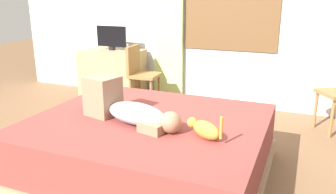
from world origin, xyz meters
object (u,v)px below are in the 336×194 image
(tv_monitor, at_px, (111,38))
(cup, at_px, (126,47))
(bed, at_px, (149,147))
(person_lying, at_px, (127,108))
(chair_by_desk, at_px, (140,71))
(desk, at_px, (113,74))
(cat, at_px, (204,129))

(tv_monitor, distance_m, cup, 0.25)
(bed, xyz_separation_m, cup, (-1.32, 1.99, 0.53))
(person_lying, bearing_deg, chair_by_desk, 114.18)
(cup, bearing_deg, tv_monitor, -149.10)
(desk, relative_size, chair_by_desk, 1.05)
(person_lying, bearing_deg, cup, 119.46)
(person_lying, distance_m, tv_monitor, 2.43)
(cat, bearing_deg, bed, 160.73)
(bed, bearing_deg, cat, -19.27)
(chair_by_desk, bearing_deg, desk, 158.83)
(desk, bearing_deg, chair_by_desk, -21.17)
(chair_by_desk, bearing_deg, cup, 139.64)
(cat, bearing_deg, cup, 130.65)
(person_lying, bearing_deg, cat, -6.97)
(bed, distance_m, person_lying, 0.41)
(person_lying, distance_m, chair_by_desk, 1.94)
(tv_monitor, bearing_deg, cat, -45.26)
(bed, xyz_separation_m, person_lying, (-0.13, -0.11, 0.37))
(cup, bearing_deg, chair_by_desk, -40.36)
(cat, height_order, chair_by_desk, chair_by_desk)
(cup, distance_m, chair_by_desk, 0.58)
(cat, distance_m, chair_by_desk, 2.37)
(cup, xyz_separation_m, chair_by_desk, (0.39, -0.33, -0.27))
(person_lying, xyz_separation_m, desk, (-1.37, 1.99, -0.26))
(bed, height_order, person_lying, person_lying)
(chair_by_desk, bearing_deg, tv_monitor, 158.55)
(desk, xyz_separation_m, chair_by_desk, (0.58, -0.23, 0.14))
(desk, relative_size, cup, 10.90)
(person_lying, distance_m, desk, 2.43)
(person_lying, xyz_separation_m, cat, (0.69, -0.08, -0.05))
(bed, height_order, chair_by_desk, chair_by_desk)
(bed, bearing_deg, desk, 128.76)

